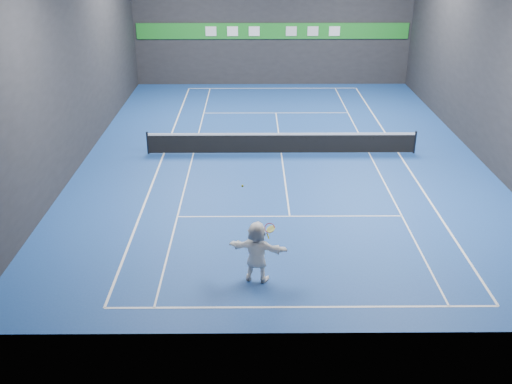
{
  "coord_description": "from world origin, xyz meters",
  "views": [
    {
      "loc": [
        -1.38,
        -24.89,
        9.59
      ],
      "look_at": [
        -1.24,
        -7.5,
        1.5
      ],
      "focal_mm": 40.0,
      "sensor_mm": 36.0,
      "label": 1
    }
  ],
  "objects_px": {
    "tennis_ball": "(242,186)",
    "tennis_net": "(282,143)",
    "player": "(257,252)",
    "tennis_racket": "(269,229)"
  },
  "relations": [
    {
      "from": "tennis_ball",
      "to": "tennis_net",
      "type": "distance_m",
      "value": 10.88
    },
    {
      "from": "tennis_ball",
      "to": "player",
      "type": "bearing_deg",
      "value": -6.36
    },
    {
      "from": "tennis_ball",
      "to": "tennis_racket",
      "type": "height_order",
      "value": "tennis_ball"
    },
    {
      "from": "player",
      "to": "tennis_racket",
      "type": "height_order",
      "value": "player"
    },
    {
      "from": "tennis_net",
      "to": "tennis_racket",
      "type": "bearing_deg",
      "value": -94.8
    },
    {
      "from": "tennis_ball",
      "to": "tennis_racket",
      "type": "relative_size",
      "value": 0.13
    },
    {
      "from": "player",
      "to": "tennis_net",
      "type": "xyz_separation_m",
      "value": [
        1.24,
        10.5,
        -0.42
      ]
    },
    {
      "from": "player",
      "to": "tennis_ball",
      "type": "bearing_deg",
      "value": 7.35
    },
    {
      "from": "tennis_racket",
      "to": "tennis_net",
      "type": "bearing_deg",
      "value": 85.2
    },
    {
      "from": "player",
      "to": "tennis_net",
      "type": "bearing_deg",
      "value": -83.05
    }
  ]
}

